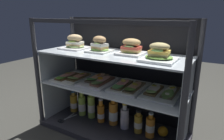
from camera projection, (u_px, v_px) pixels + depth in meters
name	position (u px, v px, depth m)	size (l,w,h in m)	color
ground_plane	(112.00, 132.00, 1.63)	(6.00, 6.00, 0.02)	#34342E
case_base_deck	(112.00, 128.00, 1.63)	(1.18, 0.48, 0.04)	#2F2E34
case_frame	(120.00, 70.00, 1.60)	(1.18, 0.48, 0.90)	#333338
riser_lower_tier	(112.00, 107.00, 1.57)	(1.11, 0.41, 0.34)	silver
shelf_lower_glass	(112.00, 86.00, 1.52)	(1.13, 0.43, 0.01)	silver
riser_upper_tier	(112.00, 71.00, 1.49)	(1.11, 0.41, 0.24)	silver
shelf_upper_glass	(112.00, 54.00, 1.46)	(1.13, 0.43, 0.01)	silver
plated_roll_sandwich_far_right	(75.00, 43.00, 1.64)	(0.21, 0.21, 0.12)	white
plated_roll_sandwich_left_of_center	(100.00, 46.00, 1.50)	(0.17, 0.17, 0.12)	white
plated_roll_sandwich_near_right_corner	(131.00, 48.00, 1.41)	(0.19, 0.19, 0.12)	white
plated_roll_sandwich_far_left	(159.00, 55.00, 1.22)	(0.21, 0.21, 0.11)	white
open_sandwich_tray_mid_left	(72.00, 77.00, 1.67)	(0.23, 0.32, 0.06)	white
open_sandwich_tray_near_right_corner	(99.00, 80.00, 1.58)	(0.23, 0.32, 0.06)	white
open_sandwich_tray_left_of_center	(128.00, 86.00, 1.46)	(0.23, 0.32, 0.06)	white
open_sandwich_tray_mid_right	(162.00, 92.00, 1.36)	(0.23, 0.32, 0.05)	white
juice_bottle_near_post	(74.00, 103.00, 1.85)	(0.07, 0.07, 0.20)	gold
juice_bottle_front_middle	(82.00, 105.00, 1.78)	(0.07, 0.07, 0.23)	#B7D84F
juice_bottle_front_right_end	(91.00, 106.00, 1.73)	(0.06, 0.06, 0.25)	#B2D34F
juice_bottle_back_left	(101.00, 113.00, 1.67)	(0.06, 0.06, 0.21)	orange
juice_bottle_back_center	(113.00, 113.00, 1.63)	(0.07, 0.07, 0.24)	orange
juice_bottle_front_left_end	(125.00, 118.00, 1.57)	(0.07, 0.07, 0.22)	silver
juice_bottle_front_fourth	(138.00, 123.00, 1.51)	(0.06, 0.06, 0.19)	gold
juice_bottle_tucked_behind	(150.00, 127.00, 1.46)	(0.07, 0.07, 0.19)	orange
orange_fruit_beside_bottles	(163.00, 131.00, 1.48)	(0.08, 0.08, 0.08)	orange
kitchen_scissors	(63.00, 120.00, 1.70)	(0.08, 0.19, 0.01)	silver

